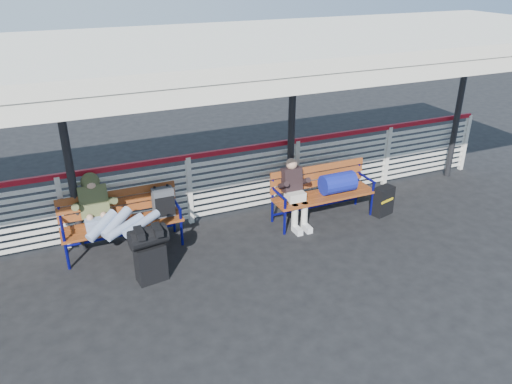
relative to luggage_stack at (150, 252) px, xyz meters
name	(u,v)px	position (x,y,z in m)	size (l,w,h in m)	color
ground	(231,282)	(1.00, -0.49, -0.46)	(60.00, 60.00, 0.00)	black
fence	(189,187)	(1.00, 1.41, 0.20)	(12.08, 0.08, 1.24)	silver
canopy	(202,50)	(1.00, 0.37, 2.58)	(12.60, 3.60, 3.16)	silver
luggage_stack	(150,252)	(0.00, 0.00, 0.00)	(0.54, 0.35, 0.84)	black
bench_left	(134,212)	(-0.01, 1.03, 0.14)	(1.80, 0.56, 0.92)	#97441D
bench_right	(330,185)	(3.26, 0.66, 0.14)	(1.80, 0.56, 0.92)	#97441D
traveler_man	(114,219)	(-0.35, 0.69, 0.25)	(0.93, 1.64, 0.77)	#9CAFD2
companion_person	(295,192)	(2.58, 0.66, 0.14)	(0.32, 0.66, 1.15)	beige
suitcase_side	(383,201)	(4.18, 0.36, -0.20)	(0.41, 0.31, 0.52)	black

